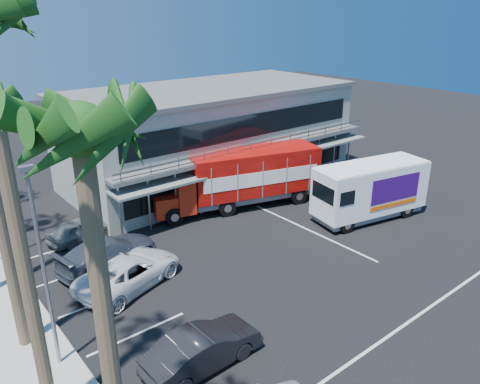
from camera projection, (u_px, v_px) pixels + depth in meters
ground at (325, 259)px, 25.67m from camera, size 120.00×120.00×0.00m
building at (210, 134)px, 36.90m from camera, size 22.40×12.00×7.30m
curb_strip at (4, 311)px, 21.17m from camera, size 3.00×32.00×0.16m
palm_a at (84, 159)px, 8.96m from camera, size 2.80×2.80×11.75m
light_pole_near at (43, 263)px, 16.41m from camera, size 0.50×0.25×8.09m
red_truck at (243, 176)px, 31.95m from camera, size 12.01×5.79×3.95m
white_van at (370, 190)px, 30.16m from camera, size 7.96×4.07×3.71m
parked_car_b at (203, 349)px, 17.75m from camera, size 4.86×1.84×1.58m
parked_car_c at (129, 272)px, 22.99m from camera, size 6.15×4.21×1.56m
parked_car_d at (108, 252)px, 24.76m from camera, size 5.87×3.20×1.61m
parked_car_e at (80, 229)px, 27.65m from camera, size 4.18×2.34×1.34m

